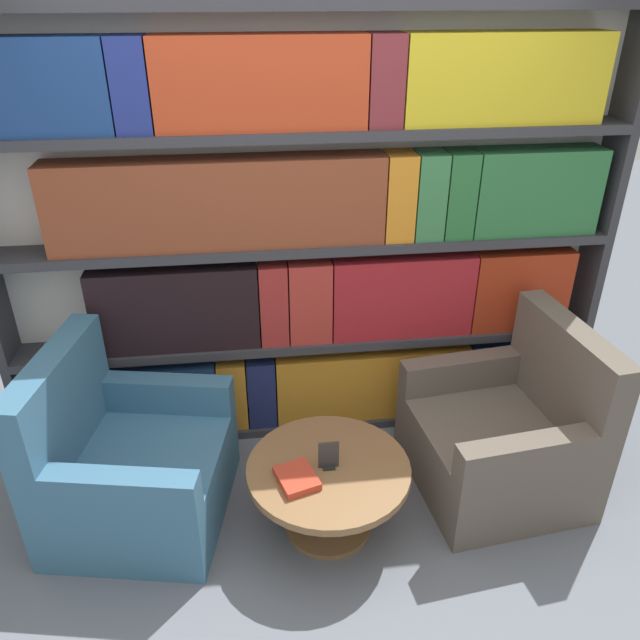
{
  "coord_description": "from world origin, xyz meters",
  "views": [
    {
      "loc": [
        -0.32,
        -1.93,
        2.46
      ],
      "look_at": [
        0.0,
        0.7,
        1.0
      ],
      "focal_mm": 35.0,
      "sensor_mm": 36.0,
      "label": 1
    }
  ],
  "objects": [
    {
      "name": "bookshelf",
      "position": [
        0.04,
        1.24,
        1.17
      ],
      "size": [
        3.39,
        0.3,
        2.38
      ],
      "color": "silver",
      "rests_on": "ground_plane"
    },
    {
      "name": "armchair_right",
      "position": [
        0.99,
        0.56,
        0.3
      ],
      "size": [
        0.91,
        0.94,
        0.93
      ],
      "rotation": [
        0.0,
        0.0,
        -1.46
      ],
      "color": "brown",
      "rests_on": "ground_plane"
    },
    {
      "name": "stray_book",
      "position": [
        -0.16,
        0.25,
        0.42
      ],
      "size": [
        0.22,
        0.24,
        0.04
      ],
      "color": "#B73823",
      "rests_on": "coffee_table"
    },
    {
      "name": "ground_plane",
      "position": [
        0.0,
        0.0,
        0.0
      ],
      "size": [
        14.0,
        14.0,
        0.0
      ],
      "primitive_type": "plane",
      "color": "slate"
    },
    {
      "name": "table_sign",
      "position": [
        0.0,
        0.33,
        0.46
      ],
      "size": [
        0.1,
        0.06,
        0.15
      ],
      "color": "black",
      "rests_on": "coffee_table"
    },
    {
      "name": "coffee_table",
      "position": [
        0.0,
        0.33,
        0.29
      ],
      "size": [
        0.79,
        0.79,
        0.4
      ],
      "color": "brown",
      "rests_on": "ground_plane"
    },
    {
      "name": "armchair_left",
      "position": [
        -0.98,
        0.56,
        0.3
      ],
      "size": [
        0.97,
        1.0,
        0.93
      ],
      "rotation": [
        0.0,
        0.0,
        1.37
      ],
      "color": "#386684",
      "rests_on": "ground_plane"
    }
  ]
}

